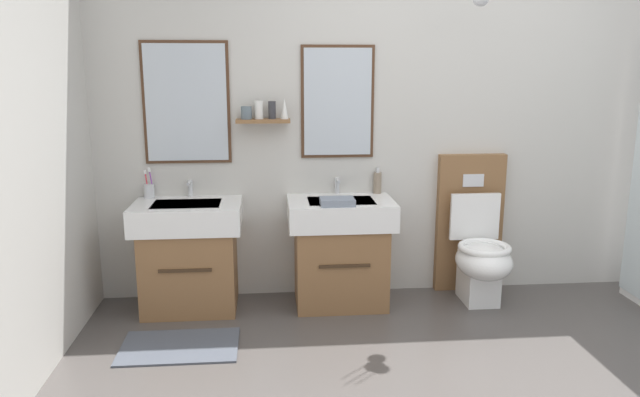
{
  "coord_description": "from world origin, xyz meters",
  "views": [
    {
      "loc": [
        -1.19,
        -2.52,
        1.61
      ],
      "look_at": [
        -0.85,
        1.34,
        0.75
      ],
      "focal_mm": 33.68,
      "sensor_mm": 36.0,
      "label": 1
    }
  ],
  "objects_px": {
    "vanity_sink_left": "(189,253)",
    "soap_dispenser": "(377,182)",
    "toothbrush_cup": "(149,190)",
    "folded_hand_towel": "(337,202)",
    "vanity_sink_right": "(340,249)",
    "toilet": "(476,246)"
  },
  "relations": [
    {
      "from": "toilet",
      "to": "toothbrush_cup",
      "type": "relative_size",
      "value": 4.8
    },
    {
      "from": "vanity_sink_right",
      "to": "toilet",
      "type": "relative_size",
      "value": 0.73
    },
    {
      "from": "toilet",
      "to": "soap_dispenser",
      "type": "xyz_separation_m",
      "value": [
        -0.68,
        0.17,
        0.43
      ]
    },
    {
      "from": "vanity_sink_left",
      "to": "toothbrush_cup",
      "type": "bearing_deg",
      "value": 147.37
    },
    {
      "from": "toilet",
      "to": "folded_hand_towel",
      "type": "xyz_separation_m",
      "value": [
        -1.0,
        -0.17,
        0.38
      ]
    },
    {
      "from": "vanity_sink_right",
      "to": "toothbrush_cup",
      "type": "relative_size",
      "value": 3.52
    },
    {
      "from": "toothbrush_cup",
      "to": "soap_dispenser",
      "type": "height_order",
      "value": "toothbrush_cup"
    },
    {
      "from": "toilet",
      "to": "folded_hand_towel",
      "type": "distance_m",
      "value": 1.08
    },
    {
      "from": "toothbrush_cup",
      "to": "soap_dispenser",
      "type": "distance_m",
      "value": 1.57
    },
    {
      "from": "soap_dispenser",
      "to": "toilet",
      "type": "bearing_deg",
      "value": -14.14
    },
    {
      "from": "toilet",
      "to": "vanity_sink_right",
      "type": "bearing_deg",
      "value": -179.18
    },
    {
      "from": "toilet",
      "to": "soap_dispenser",
      "type": "height_order",
      "value": "toilet"
    },
    {
      "from": "toilet",
      "to": "folded_hand_towel",
      "type": "bearing_deg",
      "value": -170.52
    },
    {
      "from": "folded_hand_towel",
      "to": "toothbrush_cup",
      "type": "bearing_deg",
      "value": 165.28
    },
    {
      "from": "toothbrush_cup",
      "to": "folded_hand_towel",
      "type": "bearing_deg",
      "value": -14.72
    },
    {
      "from": "vanity_sink_right",
      "to": "folded_hand_towel",
      "type": "relative_size",
      "value": 3.33
    },
    {
      "from": "vanity_sink_left",
      "to": "soap_dispenser",
      "type": "relative_size",
      "value": 3.99
    },
    {
      "from": "vanity_sink_right",
      "to": "soap_dispenser",
      "type": "relative_size",
      "value": 3.99
    },
    {
      "from": "toilet",
      "to": "soap_dispenser",
      "type": "bearing_deg",
      "value": 165.86
    },
    {
      "from": "vanity_sink_left",
      "to": "vanity_sink_right",
      "type": "height_order",
      "value": "same"
    },
    {
      "from": "toothbrush_cup",
      "to": "folded_hand_towel",
      "type": "height_order",
      "value": "toothbrush_cup"
    },
    {
      "from": "soap_dispenser",
      "to": "toothbrush_cup",
      "type": "bearing_deg",
      "value": -179.64
    }
  ]
}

